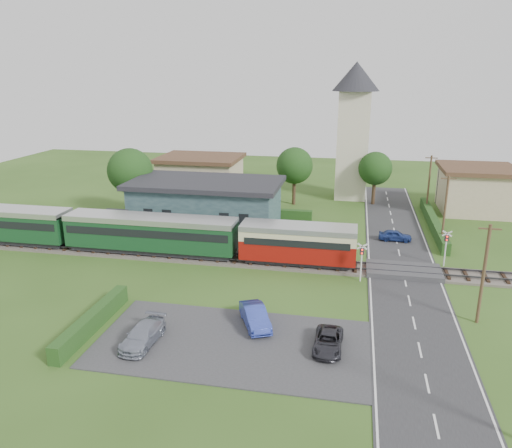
% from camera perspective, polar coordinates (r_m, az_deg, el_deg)
% --- Properties ---
extents(ground, '(120.00, 120.00, 0.00)m').
position_cam_1_polar(ground, '(42.54, 3.12, -5.64)').
color(ground, '#2D4C19').
extents(railway_track, '(76.00, 3.20, 0.49)m').
position_cam_1_polar(railway_track, '(44.33, 3.50, -4.52)').
color(railway_track, '#4C443D').
rests_on(railway_track, ground).
extents(road, '(6.00, 70.00, 0.05)m').
position_cam_1_polar(road, '(42.43, 16.70, -6.40)').
color(road, '#28282B').
rests_on(road, ground).
extents(car_park, '(17.00, 9.00, 0.08)m').
position_cam_1_polar(car_park, '(32.21, -2.77, -13.47)').
color(car_park, '#333335').
rests_on(car_park, ground).
extents(crossing_deck, '(6.20, 3.40, 0.45)m').
position_cam_1_polar(crossing_deck, '(44.19, 16.51, -5.14)').
color(crossing_deck, '#333335').
rests_on(crossing_deck, ground).
extents(platform, '(30.00, 3.00, 0.45)m').
position_cam_1_polar(platform, '(49.41, -7.54, -2.20)').
color(platform, gray).
rests_on(platform, ground).
extents(equipment_hut, '(2.30, 2.30, 2.55)m').
position_cam_1_polar(equipment_hut, '(52.02, -15.98, 0.02)').
color(equipment_hut, beige).
rests_on(equipment_hut, platform).
extents(station_building, '(16.00, 9.00, 5.30)m').
position_cam_1_polar(station_building, '(53.97, -5.69, 2.26)').
color(station_building, '#263C41').
rests_on(station_building, ground).
extents(train, '(43.20, 2.90, 3.40)m').
position_cam_1_polar(train, '(48.20, -15.39, -0.73)').
color(train, '#232328').
rests_on(train, ground).
extents(church_tower, '(6.00, 6.00, 17.60)m').
position_cam_1_polar(church_tower, '(67.16, 11.12, 11.47)').
color(church_tower, beige).
rests_on(church_tower, ground).
extents(house_west, '(10.80, 8.80, 5.50)m').
position_cam_1_polar(house_west, '(68.43, -6.32, 5.48)').
color(house_west, tan).
rests_on(house_west, ground).
extents(house_east, '(8.80, 8.80, 5.50)m').
position_cam_1_polar(house_east, '(65.96, 23.86, 3.69)').
color(house_east, tan).
rests_on(house_east, ground).
extents(hedge_carpark, '(0.80, 9.00, 1.20)m').
position_cam_1_polar(hedge_carpark, '(35.23, -18.22, -10.50)').
color(hedge_carpark, '#193814').
rests_on(hedge_carpark, ground).
extents(hedge_roadside, '(0.80, 18.00, 1.20)m').
position_cam_1_polar(hedge_roadside, '(57.77, 19.59, 0.18)').
color(hedge_roadside, '#193814').
rests_on(hedge_roadside, ground).
extents(hedge_station, '(22.00, 0.80, 1.30)m').
position_cam_1_polar(hedge_station, '(58.67, -4.36, 1.44)').
color(hedge_station, '#193814').
rests_on(hedge_station, ground).
extents(tree_a, '(5.20, 5.20, 8.00)m').
position_cam_1_polar(tree_a, '(59.69, -14.19, 5.90)').
color(tree_a, '#332316').
rests_on(tree_a, ground).
extents(tree_b, '(4.60, 4.60, 7.34)m').
position_cam_1_polar(tree_b, '(63.35, 4.43, 6.66)').
color(tree_b, '#332316').
rests_on(tree_b, ground).
extents(tree_c, '(4.20, 4.20, 6.78)m').
position_cam_1_polar(tree_c, '(65.00, 13.47, 6.18)').
color(tree_c, '#332316').
rests_on(tree_c, ground).
extents(utility_pole_b, '(1.40, 0.22, 7.00)m').
position_cam_1_polar(utility_pole_b, '(36.34, 24.58, -5.13)').
color(utility_pole_b, '#473321').
rests_on(utility_pole_b, ground).
extents(utility_pole_c, '(1.40, 0.22, 7.00)m').
position_cam_1_polar(utility_pole_c, '(51.27, 20.79, 1.51)').
color(utility_pole_c, '#473321').
rests_on(utility_pole_c, ground).
extents(utility_pole_d, '(1.40, 0.22, 7.00)m').
position_cam_1_polar(utility_pole_d, '(62.82, 19.15, 4.38)').
color(utility_pole_d, '#473321').
rests_on(utility_pole_d, ground).
extents(crossing_signal_near, '(0.84, 0.28, 3.28)m').
position_cam_1_polar(crossing_signal_near, '(41.03, 11.98, -3.65)').
color(crossing_signal_near, silver).
rests_on(crossing_signal_near, ground).
extents(crossing_signal_far, '(0.84, 0.28, 3.28)m').
position_cam_1_polar(crossing_signal_far, '(46.28, 20.91, -2.04)').
color(crossing_signal_far, silver).
rests_on(crossing_signal_far, ground).
extents(streetlamp_west, '(0.30, 0.30, 5.15)m').
position_cam_1_polar(streetlamp_west, '(66.31, -13.43, 4.97)').
color(streetlamp_west, '#3F3F47').
rests_on(streetlamp_west, ground).
extents(streetlamp_east, '(0.30, 0.30, 5.15)m').
position_cam_1_polar(streetlamp_east, '(68.04, 20.09, 4.69)').
color(streetlamp_east, '#3F3F47').
rests_on(streetlamp_east, ground).
extents(car_on_road, '(3.27, 1.39, 1.10)m').
position_cam_1_polar(car_on_road, '(52.03, 15.61, -1.27)').
color(car_on_road, navy).
rests_on(car_on_road, road).
extents(car_park_blue, '(2.98, 4.26, 1.33)m').
position_cam_1_polar(car_park_blue, '(33.81, -0.11, -10.51)').
color(car_park_blue, '#2C3D9E').
rests_on(car_park_blue, car_park).
extents(car_park_silver, '(1.94, 4.28, 1.21)m').
position_cam_1_polar(car_park_silver, '(32.55, -12.82, -12.25)').
color(car_park_silver, '#888E9F').
rests_on(car_park_silver, car_park).
extents(car_park_dark, '(1.80, 3.75, 1.03)m').
position_cam_1_polar(car_park_dark, '(31.60, 8.24, -13.13)').
color(car_park_dark, '#27272D').
rests_on(car_park_dark, car_park).
extents(pedestrian_near, '(0.75, 0.62, 1.76)m').
position_cam_1_polar(pedestrian_near, '(46.54, 0.98, -1.83)').
color(pedestrian_near, gray).
rests_on(pedestrian_near, platform).
extents(pedestrian_far, '(0.96, 1.10, 1.93)m').
position_cam_1_polar(pedestrian_far, '(51.54, -15.89, -0.51)').
color(pedestrian_far, gray).
rests_on(pedestrian_far, platform).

